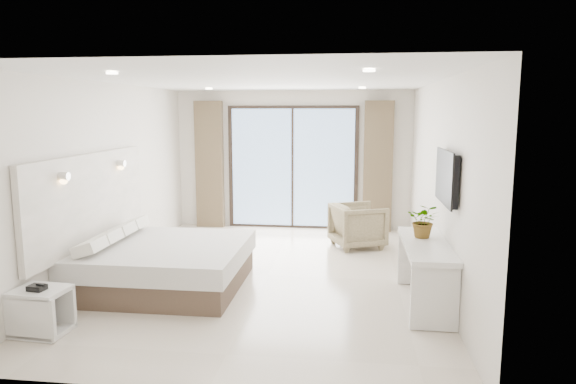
{
  "coord_description": "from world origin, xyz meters",
  "views": [
    {
      "loc": [
        1.15,
        -6.9,
        2.29
      ],
      "look_at": [
        0.24,
        0.4,
        1.14
      ],
      "focal_mm": 32.0,
      "sensor_mm": 36.0,
      "label": 1
    }
  ],
  "objects_px": {
    "nightstand": "(41,311)",
    "armchair": "(358,223)",
    "console_desk": "(426,259)",
    "bed": "(164,264)"
  },
  "relations": [
    {
      "from": "nightstand",
      "to": "bed",
      "type": "bearing_deg",
      "value": 68.98
    },
    {
      "from": "nightstand",
      "to": "armchair",
      "type": "relative_size",
      "value": 0.68
    },
    {
      "from": "nightstand",
      "to": "console_desk",
      "type": "bearing_deg",
      "value": 22.11
    },
    {
      "from": "bed",
      "to": "nightstand",
      "type": "bearing_deg",
      "value": -115.25
    },
    {
      "from": "nightstand",
      "to": "armchair",
      "type": "xyz_separation_m",
      "value": [
        3.3,
        3.92,
        0.17
      ]
    },
    {
      "from": "console_desk",
      "to": "nightstand",
      "type": "bearing_deg",
      "value": -162.12
    },
    {
      "from": "nightstand",
      "to": "armchair",
      "type": "distance_m",
      "value": 5.12
    },
    {
      "from": "armchair",
      "to": "console_desk",
      "type": "bearing_deg",
      "value": 173.84
    },
    {
      "from": "nightstand",
      "to": "console_desk",
      "type": "height_order",
      "value": "console_desk"
    },
    {
      "from": "armchair",
      "to": "bed",
      "type": "bearing_deg",
      "value": 110.13
    }
  ]
}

